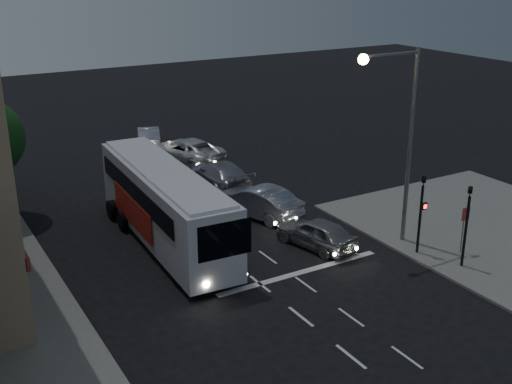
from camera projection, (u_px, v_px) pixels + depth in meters
ground at (286, 305)px, 24.90m from camera, size 120.00×120.00×0.00m
road_markings at (270, 265)px, 28.19m from camera, size 8.00×30.55×0.01m
tour_bus at (165, 203)px, 29.74m from camera, size 3.06×12.08×3.68m
car_suv at (317, 233)px, 29.72m from camera, size 2.55×4.43×1.42m
car_sedan_a at (258, 201)px, 33.31m from camera, size 3.16×5.23×1.63m
car_sedan_b at (220, 175)px, 37.44m from camera, size 2.52×5.63×1.60m
car_sedan_c at (186, 150)px, 42.33m from camera, size 4.13×6.18×1.57m
car_extra at (149, 136)px, 45.95m from camera, size 2.84×4.58×1.43m
traffic_signal_main at (422, 205)px, 28.34m from camera, size 0.25×0.35×4.10m
traffic_signal_side at (467, 217)px, 27.07m from camera, size 0.18×0.15×4.10m
regulatory_sign at (464, 222)px, 28.61m from camera, size 0.45×0.12×2.20m
streetlight at (401, 126)px, 28.24m from camera, size 3.32×0.44×9.00m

